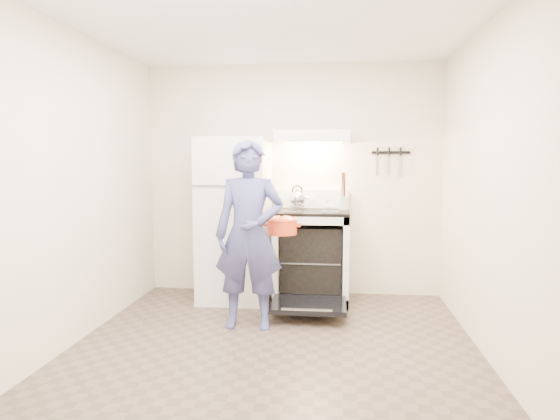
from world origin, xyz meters
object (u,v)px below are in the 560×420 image
Objects in this scene: tea_kettle at (297,197)px; dutch_oven at (282,227)px; stove_body at (312,257)px; person at (249,235)px; refrigerator at (235,219)px.

tea_kettle is 0.82m from dutch_oven.
dutch_oven is at bearing -109.12° from stove_body.
person is at bearing -142.09° from dutch_oven.
refrigerator reaches higher than person.
stove_body is 2.65× the size of dutch_oven.
stove_body is at bearing 70.88° from dutch_oven.
refrigerator reaches higher than stove_body.
person is at bearing -119.32° from stove_body.
person is (0.31, -0.87, -0.03)m from refrigerator.
tea_kettle is 1.08m from person.
dutch_oven reaches higher than stove_body.
tea_kettle is 0.15× the size of person.
person reaches higher than dutch_oven.
refrigerator is at bearing 130.65° from dutch_oven.
person is at bearing -108.88° from tea_kettle.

